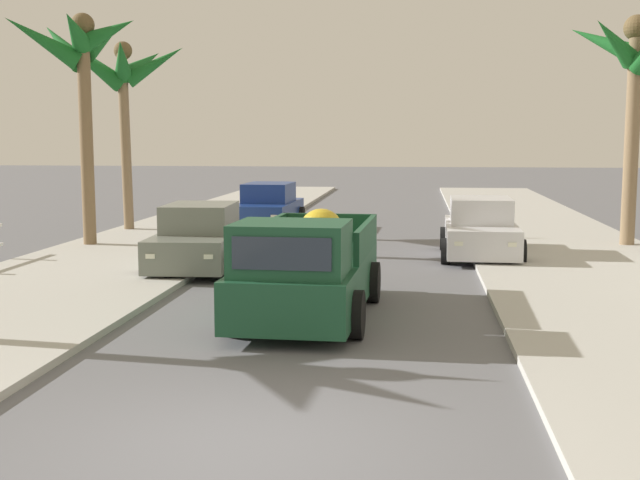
{
  "coord_description": "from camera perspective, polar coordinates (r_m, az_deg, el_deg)",
  "views": [
    {
      "loc": [
        1.7,
        -7.94,
        3.09
      ],
      "look_at": [
        -0.05,
        7.25,
        1.2
      ],
      "focal_mm": 46.91,
      "sensor_mm": 36.0,
      "label": 1
    }
  ],
  "objects": [
    {
      "name": "ground_plane",
      "position": [
        8.69,
        -5.29,
        -13.81
      ],
      "size": [
        160.0,
        160.0,
        0.0
      ],
      "primitive_type": "plane",
      "color": "slate"
    },
    {
      "name": "sidewalk_left",
      "position": [
        21.46,
        -13.48,
        -1.27
      ],
      "size": [
        5.04,
        60.0,
        0.12
      ],
      "primitive_type": "cube",
      "color": "#B2AFA8",
      "rests_on": "ground"
    },
    {
      "name": "sidewalk_right",
      "position": [
        20.55,
        17.52,
        -1.77
      ],
      "size": [
        5.04,
        60.0,
        0.12
      ],
      "primitive_type": "cube",
      "color": "#B2AFA8",
      "rests_on": "ground"
    },
    {
      "name": "curb_left",
      "position": [
        21.11,
        -10.62,
        -1.36
      ],
      "size": [
        0.16,
        60.0,
        0.1
      ],
      "primitive_type": "cube",
      "color": "silver",
      "rests_on": "ground"
    },
    {
      "name": "curb_right",
      "position": [
        20.37,
        14.43,
        -1.77
      ],
      "size": [
        0.16,
        60.0,
        0.1
      ],
      "primitive_type": "cube",
      "color": "silver",
      "rests_on": "ground"
    },
    {
      "name": "pickup_truck",
      "position": [
        14.22,
        -0.9,
        -2.22
      ],
      "size": [
        2.36,
        5.28,
        1.81
      ],
      "color": "#19472D",
      "rests_on": "ground"
    },
    {
      "name": "car_left_near",
      "position": [
        28.53,
        -3.54,
        2.24
      ],
      "size": [
        2.12,
        4.3,
        1.54
      ],
      "color": "navy",
      "rests_on": "ground"
    },
    {
      "name": "car_right_near",
      "position": [
        21.94,
        10.89,
        0.69
      ],
      "size": [
        2.09,
        4.29,
        1.54
      ],
      "color": "silver",
      "rests_on": "ground"
    },
    {
      "name": "car_left_mid",
      "position": [
        19.76,
        -8.19,
        0.06
      ],
      "size": [
        2.2,
        4.33,
        1.54
      ],
      "color": "slate",
      "rests_on": "ground"
    },
    {
      "name": "palm_tree_right_fore",
      "position": [
        24.21,
        -16.16,
        11.85
      ],
      "size": [
        3.56,
        3.37,
        6.47
      ],
      "color": "brown",
      "rests_on": "ground"
    },
    {
      "name": "palm_tree_right_mid",
      "position": [
        27.71,
        -13.31,
        10.91
      ],
      "size": [
        3.96,
        4.0,
        6.17
      ],
      "color": "#846B4C",
      "rests_on": "ground"
    },
    {
      "name": "palm_tree_left_back",
      "position": [
        24.62,
        20.66,
        11.22
      ],
      "size": [
        3.25,
        4.07,
        6.38
      ],
      "color": "#846B4C",
      "rests_on": "ground"
    }
  ]
}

